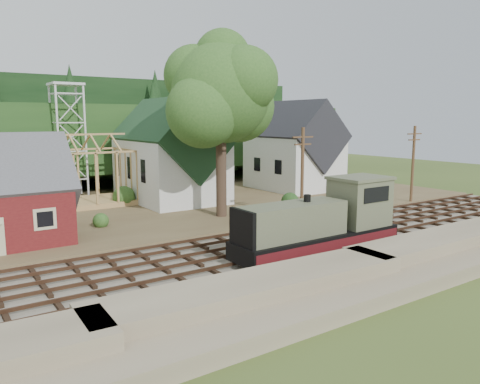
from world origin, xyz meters
TOP-DOWN VIEW (x-y plane):
  - ground at (0.00, 0.00)m, footprint 140.00×140.00m
  - embankment at (0.00, -8.50)m, footprint 64.00×5.00m
  - railroad_bed at (0.00, 0.00)m, footprint 64.00×11.00m
  - village_flat at (0.00, 18.00)m, footprint 64.00×26.00m
  - hillside at (0.00, 42.00)m, footprint 70.00×28.96m
  - ridge at (0.00, 58.00)m, footprint 80.00×20.00m
  - church at (2.00, 19.68)m, footprint 8.40×15.17m
  - farmhouse at (18.00, 19.00)m, footprint 8.40×10.80m
  - timber_frame at (-6.00, 22.00)m, footprint 8.20×6.20m
  - lattice_tower at (-6.00, 28.00)m, footprint 3.20×3.20m
  - big_tree at (2.17, 10.08)m, footprint 10.90×8.40m
  - telegraph_pole_near at (7.00, 5.20)m, footprint 2.20×0.28m
  - telegraph_pole_far at (22.00, 5.20)m, footprint 2.20×0.28m
  - locomotive at (1.50, -3.00)m, footprint 11.82×2.96m
  - car_blue at (-11.38, 12.83)m, footprint 3.08×3.67m
  - car_red at (21.02, 14.17)m, footprint 4.97×2.95m

SIDE VIEW (x-z plane):
  - ground at x=0.00m, z-range 0.00..0.00m
  - embankment at x=0.00m, z-range -0.80..0.80m
  - hillside at x=0.00m, z-range -6.37..6.37m
  - ridge at x=0.00m, z-range -6.00..6.00m
  - railroad_bed at x=0.00m, z-range 0.00..0.16m
  - village_flat at x=0.00m, z-range 0.00..0.30m
  - car_blue at x=-11.38m, z-range 0.30..1.48m
  - car_red at x=21.02m, z-range 0.30..1.60m
  - locomotive at x=1.50m, z-range -0.27..4.47m
  - timber_frame at x=-6.00m, z-range -0.23..6.76m
  - telegraph_pole_near at x=7.00m, z-range 0.25..8.25m
  - telegraph_pole_far at x=22.00m, z-range 0.25..8.25m
  - farmhouse at x=18.00m, z-range -0.43..10.17m
  - church at x=2.00m, z-range -1.32..11.68m
  - lattice_tower at x=-6.00m, z-range 3.97..16.10m
  - big_tree at x=2.17m, z-range 2.87..17.57m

